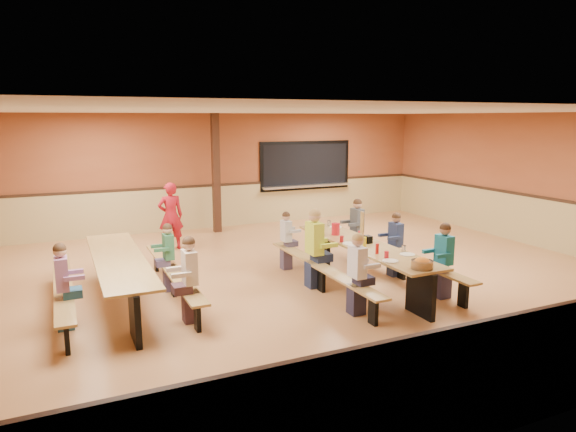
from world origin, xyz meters
name	(u,v)px	position (x,y,z in m)	size (l,w,h in m)	color
ground	(298,278)	(0.00, 0.00, 0.00)	(12.00, 12.00, 0.00)	#A56B3E
room_envelope	(298,242)	(0.00, 0.00, 0.69)	(12.04, 10.04, 3.02)	brown
kitchen_pass_through	(306,168)	(2.60, 4.96, 1.49)	(2.78, 0.28, 1.38)	black
structural_post	(216,174)	(-0.20, 4.40, 1.50)	(0.18, 0.18, 3.00)	black
cafeteria_table_main	(364,256)	(0.88, -0.80, 0.53)	(1.91, 3.70, 0.74)	#A37D40
cafeteria_table_second	(120,271)	(-3.09, 0.02, 0.53)	(1.91, 3.70, 0.74)	#A37D40
seated_child_white_left	(357,275)	(0.05, -1.90, 0.61)	(0.37, 0.30, 1.22)	white
seated_adult_yellow	(314,249)	(0.05, -0.53, 0.68)	(0.44, 0.36, 1.36)	#C7E036
seated_child_grey_left	(286,241)	(0.05, 0.65, 0.55)	(0.32, 0.26, 1.11)	#B9B9B9
seated_child_teal_right	(443,261)	(1.70, -1.86, 0.61)	(0.37, 0.31, 1.22)	#19718C
seated_child_navy_right	(395,245)	(1.70, -0.57, 0.59)	(0.35, 0.29, 1.17)	navy
seated_child_char_right	(357,229)	(1.70, 0.75, 0.62)	(0.38, 0.31, 1.23)	#43494D
seated_child_purple_sec	(63,287)	(-3.91, -0.72, 0.60)	(0.37, 0.30, 1.21)	#965F8E
seated_child_green_sec	(169,258)	(-2.26, 0.31, 0.57)	(0.34, 0.28, 1.14)	#2F6541
seated_child_tan_sec	(190,280)	(-2.26, -1.17, 0.62)	(0.38, 0.31, 1.24)	beige
standing_woman	(171,216)	(-1.64, 3.11, 0.75)	(0.55, 0.36, 1.50)	#A7131F
punch_pitcher	(336,229)	(0.78, 0.01, 0.85)	(0.16, 0.16, 0.22)	red
chip_bowl	(422,263)	(0.84, -2.39, 0.81)	(0.32, 0.32, 0.15)	orange
napkin_dispenser	(368,239)	(0.98, -0.77, 0.80)	(0.10, 0.14, 0.13)	black
condiment_mustard	(365,242)	(0.78, -0.97, 0.82)	(0.06, 0.06, 0.17)	yellow
condiment_ketchup	(377,249)	(0.71, -1.44, 0.82)	(0.06, 0.06, 0.17)	#B2140F
table_paddle	(362,235)	(0.87, -0.73, 0.88)	(0.16, 0.16, 0.56)	black
place_settings	(364,241)	(0.88, -0.80, 0.80)	(0.65, 3.30, 0.11)	beige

